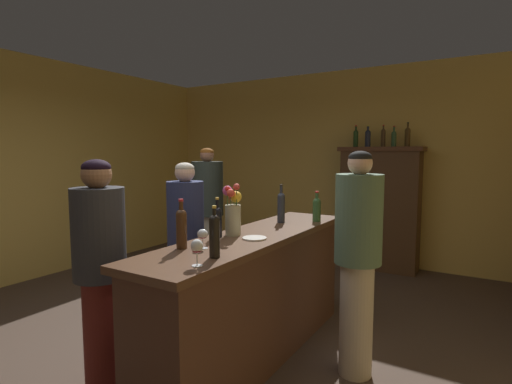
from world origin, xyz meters
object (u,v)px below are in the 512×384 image
at_px(wine_bottle_syrah, 281,206).
at_px(bartender, 358,254).
at_px(flower_arrangement, 233,210).
at_px(wine_bottle_riesling, 214,234).
at_px(display_cabinet, 380,206).
at_px(patron_in_grey, 186,243).
at_px(wine_glass_front, 197,248).
at_px(display_bottle_left, 356,138).
at_px(display_bottle_center, 383,137).
at_px(bar_counter, 254,296).
at_px(cheese_plate, 254,238).
at_px(display_bottle_midright, 394,138).
at_px(wine_bottle_malbec, 181,226).
at_px(wine_glass_mid, 203,235).
at_px(display_bottle_midleft, 368,137).
at_px(patron_in_navy, 100,266).
at_px(display_bottle_right, 408,136).
at_px(wine_bottle_chardonnay, 217,220).
at_px(wine_bottle_merlot, 317,208).

xyz_separation_m(wine_bottle_syrah, bartender, (0.83, -0.38, -0.25)).
bearing_deg(flower_arrangement, wine_bottle_riesling, -65.17).
bearing_deg(display_cabinet, patron_in_grey, -106.59).
distance_m(wine_glass_front, patron_in_grey, 1.28).
xyz_separation_m(display_bottle_left, bartender, (0.92, -2.86, -0.96)).
bearing_deg(display_bottle_center, bar_counter, -94.58).
height_order(bar_counter, display_bottle_center, display_bottle_center).
bearing_deg(display_cabinet, cheese_plate, -92.35).
bearing_deg(patron_in_grey, display_bottle_midright, 79.98).
relative_size(wine_bottle_malbec, wine_glass_front, 2.17).
height_order(wine_bottle_syrah, cheese_plate, wine_bottle_syrah).
height_order(wine_glass_mid, display_bottle_midleft, display_bottle_midleft).
height_order(wine_glass_mid, patron_in_navy, patron_in_navy).
bearing_deg(cheese_plate, display_bottle_midright, 84.74).
bearing_deg(display_bottle_right, display_bottle_midright, 180.00).
bearing_deg(wine_bottle_chardonnay, wine_bottle_malbec, -88.46).
bearing_deg(flower_arrangement, display_cabinet, 83.77).
bearing_deg(wine_bottle_syrah, wine_glass_front, -80.62).
relative_size(display_cabinet, display_bottle_midleft, 5.68).
height_order(display_bottle_center, display_bottle_right, display_bottle_right).
height_order(wine_bottle_malbec, flower_arrangement, flower_arrangement).
distance_m(display_cabinet, wine_bottle_merlot, 2.26).
relative_size(wine_glass_front, bartender, 0.09).
xyz_separation_m(wine_bottle_malbec, display_bottle_midleft, (0.20, 3.71, 0.71)).
xyz_separation_m(wine_bottle_syrah, wine_bottle_riesling, (0.22, -1.29, -0.01)).
distance_m(cheese_plate, bartender, 0.77).
height_order(wine_bottle_merlot, display_bottle_midright, display_bottle_midright).
distance_m(wine_bottle_merlot, cheese_plate, 0.97).
xyz_separation_m(wine_bottle_riesling, display_bottle_right, (0.41, 3.77, 0.72)).
xyz_separation_m(flower_arrangement, display_bottle_center, (0.37, 3.17, 0.67)).
relative_size(wine_bottle_chardonnay, cheese_plate, 1.68).
bearing_deg(display_bottle_center, flower_arrangement, -96.57).
distance_m(wine_bottle_chardonnay, cheese_plate, 0.31).
distance_m(bar_counter, flower_arrangement, 0.72).
relative_size(bar_counter, cheese_plate, 13.25).
bearing_deg(wine_glass_mid, wine_glass_front, -55.43).
bearing_deg(bar_counter, bartender, 13.70).
bearing_deg(wine_bottle_merlot, patron_in_grey, -136.80).
xyz_separation_m(display_cabinet, wine_glass_front, (-0.04, -3.97, 0.22)).
bearing_deg(cheese_plate, patron_in_navy, -134.65).
bearing_deg(display_bottle_center, wine_glass_mid, -94.61).
bearing_deg(wine_glass_mid, display_bottle_right, 80.39).
relative_size(wine_bottle_syrah, flower_arrangement, 0.87).
distance_m(flower_arrangement, display_bottle_midleft, 3.25).
bearing_deg(wine_bottle_merlot, cheese_plate, -95.89).
bearing_deg(patron_in_navy, wine_glass_mid, -18.31).
height_order(flower_arrangement, display_bottle_midleft, display_bottle_midleft).
height_order(wine_bottle_chardonnay, display_bottle_left, display_bottle_left).
relative_size(wine_glass_mid, cheese_plate, 0.73).
height_order(wine_bottle_merlot, patron_in_grey, patron_in_grey).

